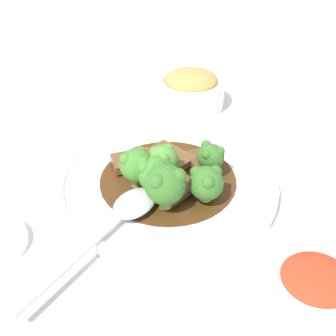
{
  "coord_description": "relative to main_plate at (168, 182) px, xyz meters",
  "views": [
    {
      "loc": [
        -0.45,
        0.19,
        0.4
      ],
      "look_at": [
        0.0,
        0.0,
        0.03
      ],
      "focal_mm": 50.0,
      "sensor_mm": 36.0,
      "label": 1
    }
  ],
  "objects": [
    {
      "name": "beef_strip_3",
      "position": [
        -0.03,
        -0.0,
        0.01
      ],
      "size": [
        0.05,
        0.06,
        0.01
      ],
      "color": "brown",
      "rests_on": "main_plate"
    },
    {
      "name": "side_bowl_kimchi",
      "position": [
        -0.23,
        -0.06,
        0.01
      ],
      "size": [
        0.09,
        0.09,
        0.04
      ],
      "color": "white",
      "rests_on": "ground_plane"
    },
    {
      "name": "ground_plane",
      "position": [
        0.0,
        0.0,
        -0.01
      ],
      "size": [
        4.0,
        4.0,
        0.0
      ],
      "primitive_type": "plane",
      "color": "silver"
    },
    {
      "name": "broccoli_floret_3",
      "position": [
        -0.01,
        -0.05,
        0.04
      ],
      "size": [
        0.04,
        0.04,
        0.04
      ],
      "color": "#8EB756",
      "rests_on": "main_plate"
    },
    {
      "name": "beef_strip_1",
      "position": [
        0.04,
        -0.02,
        0.01
      ],
      "size": [
        0.07,
        0.06,
        0.01
      ],
      "color": "brown",
      "rests_on": "main_plate"
    },
    {
      "name": "broccoli_floret_0",
      "position": [
        -0.05,
        0.03,
        0.04
      ],
      "size": [
        0.05,
        0.05,
        0.06
      ],
      "color": "#7FA84C",
      "rests_on": "main_plate"
    },
    {
      "name": "beef_strip_0",
      "position": [
        0.05,
        0.03,
        0.01
      ],
      "size": [
        0.04,
        0.06,
        0.01
      ],
      "color": "brown",
      "rests_on": "main_plate"
    },
    {
      "name": "broccoli_floret_4",
      "position": [
        -0.01,
        0.01,
        0.04
      ],
      "size": [
        0.04,
        0.04,
        0.05
      ],
      "color": "#7FA84C",
      "rests_on": "main_plate"
    },
    {
      "name": "broccoli_floret_1",
      "position": [
        -0.06,
        -0.03,
        0.04
      ],
      "size": [
        0.04,
        0.04,
        0.05
      ],
      "color": "#8EB756",
      "rests_on": "main_plate"
    },
    {
      "name": "paper_napkin",
      "position": [
        0.09,
        0.2,
        -0.01
      ],
      "size": [
        0.14,
        0.13,
        0.01
      ],
      "color": "silver",
      "rests_on": "ground_plane"
    },
    {
      "name": "broccoli_floret_5",
      "position": [
        -0.02,
        0.03,
        0.04
      ],
      "size": [
        0.05,
        0.05,
        0.05
      ],
      "color": "#7FA84C",
      "rests_on": "main_plate"
    },
    {
      "name": "serving_spoon",
      "position": [
        -0.05,
        0.08,
        0.02
      ],
      "size": [
        0.14,
        0.2,
        0.01
      ],
      "color": "silver",
      "rests_on": "main_plate"
    },
    {
      "name": "main_plate",
      "position": [
        0.0,
        0.0,
        0.0
      ],
      "size": [
        0.29,
        0.29,
        0.02
      ],
      "color": "white",
      "rests_on": "ground_plane"
    },
    {
      "name": "broccoli_floret_2",
      "position": [
        -0.0,
        0.04,
        0.04
      ],
      "size": [
        0.04,
        0.04,
        0.05
      ],
      "color": "#7FA84C",
      "rests_on": "main_plate"
    },
    {
      "name": "side_bowl_appetizer",
      "position": [
        0.2,
        -0.13,
        0.02
      ],
      "size": [
        0.12,
        0.12,
        0.06
      ],
      "color": "white",
      "rests_on": "ground_plane"
    },
    {
      "name": "beef_strip_2",
      "position": [
        0.01,
        -0.06,
        0.01
      ],
      "size": [
        0.05,
        0.04,
        0.01
      ],
      "color": "brown",
      "rests_on": "main_plate"
    }
  ]
}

